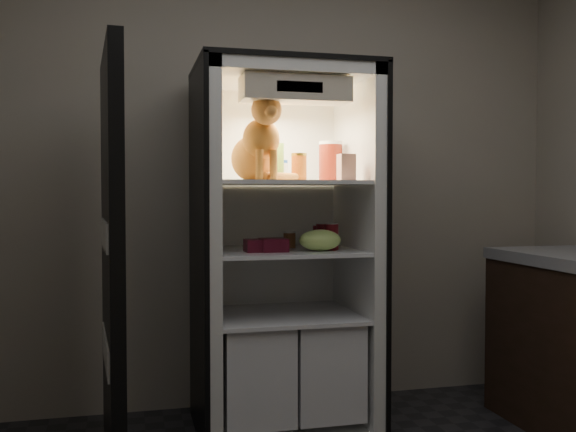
{
  "coord_description": "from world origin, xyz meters",
  "views": [
    {
      "loc": [
        -0.78,
        -1.86,
        1.23
      ],
      "look_at": [
        0.02,
        1.32,
        1.11
      ],
      "focal_mm": 40.0,
      "sensor_mm": 36.0,
      "label": 1
    }
  ],
  "objects_px": {
    "soda_can_c": "(331,237)",
    "berry_box_left": "(258,246)",
    "pepper_jar": "(331,162)",
    "tabby_cat": "(258,147)",
    "mayo_tub": "(280,171)",
    "cream_carton": "(346,167)",
    "berry_box_right": "(273,245)",
    "soda_can_b": "(322,235)",
    "condiment_jar": "(290,239)",
    "grape_bag": "(320,240)",
    "parmesan_shaker": "(277,162)",
    "refrigerator": "(282,277)",
    "salsa_jar": "(299,167)",
    "soda_can_a": "(319,236)"
  },
  "relations": [
    {
      "from": "soda_can_c",
      "to": "berry_box_left",
      "type": "distance_m",
      "value": 0.38
    },
    {
      "from": "pepper_jar",
      "to": "tabby_cat",
      "type": "bearing_deg",
      "value": -157.09
    },
    {
      "from": "mayo_tub",
      "to": "pepper_jar",
      "type": "height_order",
      "value": "pepper_jar"
    },
    {
      "from": "cream_carton",
      "to": "soda_can_c",
      "type": "distance_m",
      "value": 0.36
    },
    {
      "from": "berry_box_right",
      "to": "soda_can_c",
      "type": "bearing_deg",
      "value": 2.99
    },
    {
      "from": "soda_can_b",
      "to": "condiment_jar",
      "type": "bearing_deg",
      "value": 172.51
    },
    {
      "from": "soda_can_b",
      "to": "condiment_jar",
      "type": "height_order",
      "value": "soda_can_b"
    },
    {
      "from": "soda_can_c",
      "to": "grape_bag",
      "type": "distance_m",
      "value": 0.08
    },
    {
      "from": "cream_carton",
      "to": "berry_box_right",
      "type": "bearing_deg",
      "value": 167.37
    },
    {
      "from": "tabby_cat",
      "to": "parmesan_shaker",
      "type": "height_order",
      "value": "tabby_cat"
    },
    {
      "from": "soda_can_c",
      "to": "berry_box_right",
      "type": "relative_size",
      "value": 1.04
    },
    {
      "from": "soda_can_b",
      "to": "berry_box_left",
      "type": "distance_m",
      "value": 0.41
    },
    {
      "from": "refrigerator",
      "to": "cream_carton",
      "type": "relative_size",
      "value": 14.51
    },
    {
      "from": "salsa_jar",
      "to": "soda_can_a",
      "type": "distance_m",
      "value": 0.4
    },
    {
      "from": "mayo_tub",
      "to": "berry_box_right",
      "type": "height_order",
      "value": "mayo_tub"
    },
    {
      "from": "salsa_jar",
      "to": "mayo_tub",
      "type": "bearing_deg",
      "value": 106.16
    },
    {
      "from": "soda_can_a",
      "to": "grape_bag",
      "type": "distance_m",
      "value": 0.21
    },
    {
      "from": "berry_box_right",
      "to": "grape_bag",
      "type": "bearing_deg",
      "value": -4.29
    },
    {
      "from": "cream_carton",
      "to": "grape_bag",
      "type": "relative_size",
      "value": 0.61
    },
    {
      "from": "refrigerator",
      "to": "cream_carton",
      "type": "height_order",
      "value": "refrigerator"
    },
    {
      "from": "parmesan_shaker",
      "to": "salsa_jar",
      "type": "xyz_separation_m",
      "value": [
        0.1,
        -0.09,
        -0.03
      ]
    },
    {
      "from": "soda_can_a",
      "to": "soda_can_b",
      "type": "bearing_deg",
      "value": -65.1
    },
    {
      "from": "parmesan_shaker",
      "to": "pepper_jar",
      "type": "relative_size",
      "value": 0.91
    },
    {
      "from": "grape_bag",
      "to": "parmesan_shaker",
      "type": "bearing_deg",
      "value": 132.15
    },
    {
      "from": "mayo_tub",
      "to": "soda_can_a",
      "type": "relative_size",
      "value": 0.96
    },
    {
      "from": "tabby_cat",
      "to": "soda_can_b",
      "type": "relative_size",
      "value": 3.42
    },
    {
      "from": "tabby_cat",
      "to": "berry_box_left",
      "type": "distance_m",
      "value": 0.49
    },
    {
      "from": "tabby_cat",
      "to": "pepper_jar",
      "type": "xyz_separation_m",
      "value": [
        0.44,
        0.18,
        -0.06
      ]
    },
    {
      "from": "tabby_cat",
      "to": "mayo_tub",
      "type": "relative_size",
      "value": 3.87
    },
    {
      "from": "salsa_jar",
      "to": "soda_can_c",
      "type": "height_order",
      "value": "salsa_jar"
    },
    {
      "from": "berry_box_left",
      "to": "soda_can_a",
      "type": "bearing_deg",
      "value": 26.18
    },
    {
      "from": "pepper_jar",
      "to": "berry_box_left",
      "type": "distance_m",
      "value": 0.65
    },
    {
      "from": "tabby_cat",
      "to": "soda_can_c",
      "type": "height_order",
      "value": "tabby_cat"
    },
    {
      "from": "pepper_jar",
      "to": "cream_carton",
      "type": "distance_m",
      "value": 0.3
    },
    {
      "from": "refrigerator",
      "to": "mayo_tub",
      "type": "relative_size",
      "value": 16.45
    },
    {
      "from": "mayo_tub",
      "to": "salsa_jar",
      "type": "bearing_deg",
      "value": -73.84
    },
    {
      "from": "parmesan_shaker",
      "to": "salsa_jar",
      "type": "distance_m",
      "value": 0.13
    },
    {
      "from": "tabby_cat",
      "to": "salsa_jar",
      "type": "bearing_deg",
      "value": 4.48
    },
    {
      "from": "cream_carton",
      "to": "tabby_cat",
      "type": "bearing_deg",
      "value": 165.06
    },
    {
      "from": "refrigerator",
      "to": "soda_can_b",
      "type": "height_order",
      "value": "refrigerator"
    },
    {
      "from": "pepper_jar",
      "to": "soda_can_a",
      "type": "distance_m",
      "value": 0.41
    },
    {
      "from": "cream_carton",
      "to": "refrigerator",
      "type": "bearing_deg",
      "value": 137.06
    },
    {
      "from": "pepper_jar",
      "to": "soda_can_b",
      "type": "relative_size",
      "value": 1.66
    },
    {
      "from": "tabby_cat",
      "to": "pepper_jar",
      "type": "bearing_deg",
      "value": 13.8
    },
    {
      "from": "salsa_jar",
      "to": "parmesan_shaker",
      "type": "bearing_deg",
      "value": 137.02
    },
    {
      "from": "pepper_jar",
      "to": "cream_carton",
      "type": "relative_size",
      "value": 1.65
    },
    {
      "from": "cream_carton",
      "to": "berry_box_right",
      "type": "relative_size",
      "value": 1.0
    },
    {
      "from": "salsa_jar",
      "to": "soda_can_b",
      "type": "xyz_separation_m",
      "value": [
        0.15,
        0.07,
        -0.36
      ]
    },
    {
      "from": "refrigerator",
      "to": "grape_bag",
      "type": "bearing_deg",
      "value": -51.16
    },
    {
      "from": "refrigerator",
      "to": "tabby_cat",
      "type": "height_order",
      "value": "refrigerator"
    }
  ]
}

